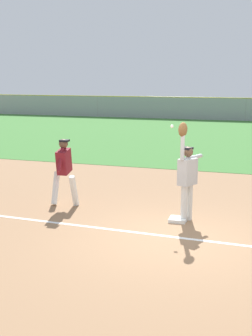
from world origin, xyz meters
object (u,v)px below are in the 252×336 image
object	(u,v)px
parked_car_red	(122,106)
first_base	(178,220)
fielder	(187,173)
parked_car_black	(244,108)
baseball	(172,126)
parked_car_tan	(173,108)
runner	(64,167)

from	to	relation	value
parked_car_red	first_base	bearing A→B (deg)	-73.47
fielder	parked_car_black	world-z (taller)	fielder
first_base	baseball	size ratio (longest dim) A/B	5.14
parked_car_tan	parked_car_red	bearing A→B (deg)	171.44
parked_car_red	parked_car_black	world-z (taller)	same
runner	parked_car_red	xyz separation A→B (m)	(-7.86, 28.47, -0.32)
first_base	runner	world-z (taller)	runner
runner	parked_car_red	world-z (taller)	runner
parked_car_red	parked_car_black	xyz separation A→B (m)	(10.65, -0.03, 0.00)
first_base	parked_car_tan	bearing A→B (deg)	102.06
parked_car_black	fielder	bearing A→B (deg)	-95.33
fielder	baseball	bearing A→B (deg)	5.74
fielder	parked_car_red	bearing A→B (deg)	-44.43
parked_car_black	runner	bearing A→B (deg)	-101.72
baseball	parked_car_red	bearing A→B (deg)	110.40
parked_car_tan	parked_car_black	xyz separation A→B (m)	(5.79, 0.65, 0.00)
runner	parked_car_tan	distance (m)	27.95
runner	parked_car_tan	xyz separation A→B (m)	(-3.01, 27.79, -0.32)
first_base	parked_car_black	bearing A→B (deg)	90.46
runner	parked_car_black	size ratio (longest dim) A/B	0.38
runner	parked_car_red	distance (m)	29.54
runner	fielder	bearing A→B (deg)	-10.09
parked_car_tan	parked_car_black	bearing A→B (deg)	5.78
fielder	runner	xyz separation A→B (m)	(-3.18, 0.31, -0.12)
first_base	parked_car_red	size ratio (longest dim) A/B	0.08
first_base	runner	distance (m)	3.19
parked_car_red	runner	bearing A→B (deg)	-78.67
first_base	runner	bearing A→B (deg)	172.48
fielder	parked_car_red	world-z (taller)	fielder
first_base	parked_car_red	distance (m)	30.85
parked_car_red	fielder	bearing A→B (deg)	-73.12
first_base	parked_car_black	world-z (taller)	parked_car_black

